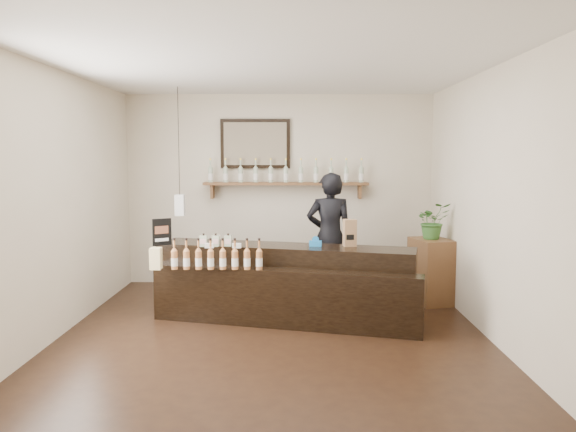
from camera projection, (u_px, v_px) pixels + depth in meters
The scene contains 10 objects.
ground at pixel (273, 334), 5.99m from camera, with size 5.00×5.00×0.00m, color black.
room_shell at pixel (273, 175), 5.81m from camera, with size 5.00×5.00×5.00m.
back_wall_decor at pixel (268, 166), 8.16m from camera, with size 2.66×0.96×1.69m.
counter at pixel (283, 285), 6.53m from camera, with size 3.09×1.53×1.00m.
promo_sign at pixel (162, 232), 6.58m from camera, with size 0.20×0.14×0.32m.
paper_bag at pixel (350, 233), 6.52m from camera, with size 0.16×0.13×0.31m.
tape_dispenser at pixel (315, 242), 6.52m from camera, with size 0.15×0.07×0.12m.
side_cabinet at pixel (431, 271), 7.26m from camera, with size 0.55×0.66×0.84m.
potted_plant at pixel (433, 221), 7.19m from camera, with size 0.42×0.37×0.47m, color #356829.
shopkeeper at pixel (330, 228), 7.42m from camera, with size 0.69×0.46×1.90m, color black.
Camera 1 is at (0.22, -5.82, 1.88)m, focal length 35.00 mm.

